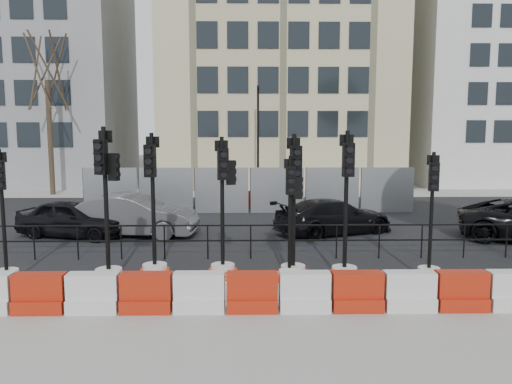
{
  "coord_description": "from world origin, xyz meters",
  "views": [
    {
      "loc": [
        -0.09,
        -12.41,
        3.61
      ],
      "look_at": [
        0.18,
        3.0,
        1.69
      ],
      "focal_mm": 35.0,
      "sensor_mm": 36.0,
      "label": 1
    }
  ],
  "objects_px": {
    "traffic_signal_a": "(6,258)",
    "car_c": "(334,217)",
    "traffic_signal_d": "(223,248)",
    "traffic_signal_h": "(430,257)",
    "car_a": "(73,219)"
  },
  "relations": [
    {
      "from": "traffic_signal_d",
      "to": "traffic_signal_h",
      "type": "xyz_separation_m",
      "value": [
        4.87,
        -0.23,
        -0.18
      ]
    },
    {
      "from": "traffic_signal_a",
      "to": "car_c",
      "type": "height_order",
      "value": "traffic_signal_a"
    },
    {
      "from": "traffic_signal_d",
      "to": "car_a",
      "type": "height_order",
      "value": "traffic_signal_d"
    },
    {
      "from": "traffic_signal_h",
      "to": "traffic_signal_a",
      "type": "bearing_deg",
      "value": -168.99
    },
    {
      "from": "traffic_signal_a",
      "to": "traffic_signal_d",
      "type": "relative_size",
      "value": 0.92
    },
    {
      "from": "car_a",
      "to": "traffic_signal_d",
      "type": "bearing_deg",
      "value": -118.8
    },
    {
      "from": "traffic_signal_d",
      "to": "car_a",
      "type": "relative_size",
      "value": 0.85
    },
    {
      "from": "traffic_signal_d",
      "to": "car_c",
      "type": "xyz_separation_m",
      "value": [
        3.58,
        5.41,
        -0.21
      ]
    },
    {
      "from": "car_c",
      "to": "traffic_signal_a",
      "type": "bearing_deg",
      "value": 100.34
    },
    {
      "from": "car_a",
      "to": "car_c",
      "type": "xyz_separation_m",
      "value": [
        8.87,
        0.38,
        -0.03
      ]
    },
    {
      "from": "traffic_signal_h",
      "to": "car_a",
      "type": "relative_size",
      "value": 0.77
    },
    {
      "from": "traffic_signal_h",
      "to": "car_c",
      "type": "bearing_deg",
      "value": 113.64
    },
    {
      "from": "car_a",
      "to": "car_c",
      "type": "height_order",
      "value": "car_a"
    },
    {
      "from": "traffic_signal_d",
      "to": "car_c",
      "type": "distance_m",
      "value": 6.49
    },
    {
      "from": "traffic_signal_d",
      "to": "car_a",
      "type": "bearing_deg",
      "value": 123.01
    }
  ]
}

